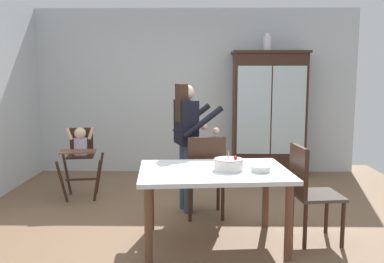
% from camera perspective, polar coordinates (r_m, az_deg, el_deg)
% --- Properties ---
extents(ground_plane, '(6.24, 6.24, 0.00)m').
position_cam_1_polar(ground_plane, '(4.59, 0.12, -13.05)').
color(ground_plane, brown).
extents(wall_back, '(5.32, 0.06, 2.70)m').
position_cam_1_polar(wall_back, '(6.93, 0.37, 5.50)').
color(wall_back, silver).
rests_on(wall_back, ground_plane).
extents(china_cabinet, '(1.20, 0.48, 2.00)m').
position_cam_1_polar(china_cabinet, '(6.78, 10.53, 2.41)').
color(china_cabinet, '#382116').
rests_on(china_cabinet, ground_plane).
extents(ceramic_vase, '(0.13, 0.13, 0.27)m').
position_cam_1_polar(ceramic_vase, '(6.76, 10.32, 11.86)').
color(ceramic_vase, white).
rests_on(ceramic_vase, china_cabinet).
extents(high_chair_with_toddler, '(0.66, 0.75, 0.95)m').
position_cam_1_polar(high_chair_with_toddler, '(5.67, -15.07, -2.41)').
color(high_chair_with_toddler, '#382116').
rests_on(high_chair_with_toddler, ground_plane).
extents(adult_person, '(0.62, 0.61, 1.53)m').
position_cam_1_polar(adult_person, '(4.90, -0.74, -0.01)').
color(adult_person, '#33425B').
rests_on(adult_person, ground_plane).
extents(dining_table, '(1.49, 1.11, 0.74)m').
position_cam_1_polar(dining_table, '(4.00, 3.01, -6.55)').
color(dining_table, silver).
rests_on(dining_table, ground_plane).
extents(birthday_cake, '(0.28, 0.28, 0.19)m').
position_cam_1_polar(birthday_cake, '(3.96, 5.03, -4.51)').
color(birthday_cake, white).
rests_on(birthday_cake, dining_table).
extents(serving_bowl, '(0.18, 0.18, 0.05)m').
position_cam_1_polar(serving_bowl, '(3.93, 9.39, -5.08)').
color(serving_bowl, silver).
rests_on(serving_bowl, dining_table).
extents(dining_chair_far_side, '(0.48, 0.48, 0.96)m').
position_cam_1_polar(dining_chair_far_side, '(4.70, 1.90, -5.47)').
color(dining_chair_far_side, '#382116').
rests_on(dining_chair_far_side, ground_plane).
extents(dining_chair_right_end, '(0.49, 0.49, 0.96)m').
position_cam_1_polar(dining_chair_right_end, '(4.23, 15.62, -7.30)').
color(dining_chair_right_end, '#382116').
rests_on(dining_chair_right_end, ground_plane).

